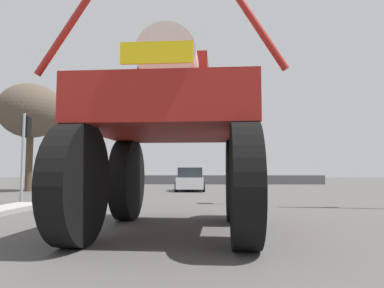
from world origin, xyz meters
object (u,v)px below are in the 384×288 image
Objects in this scene: oversize_sprayer at (173,131)px; bare_tree_left at (31,111)px; sedan_ahead at (190,180)px; traffic_signal_near_left at (26,138)px; traffic_signal_near_right at (252,126)px.

bare_tree_left reaches higher than oversize_sprayer.
bare_tree_left reaches higher than sedan_ahead.
sedan_ahead is at bearing 3.29° from oversize_sprayer.
bare_tree_left is at bearing 115.90° from traffic_signal_near_left.
traffic_signal_near_right is (8.95, -0.01, 0.46)m from traffic_signal_near_left.
bare_tree_left is (-10.51, 14.64, 3.08)m from oversize_sprayer.
sedan_ahead is at bearing 5.30° from bare_tree_left.
oversize_sprayer is 1.33× the size of sedan_ahead.
traffic_signal_near_right is at bearing -33.18° from bare_tree_left.
oversize_sprayer reaches higher than sedan_ahead.
traffic_signal_near_left is at bearing 179.94° from traffic_signal_near_right.
oversize_sprayer reaches higher than traffic_signal_near_right.
bare_tree_left reaches higher than traffic_signal_near_right.
sedan_ahead is 11.54m from traffic_signal_near_left.
traffic_signal_near_right is (2.60, 6.07, 0.93)m from oversize_sprayer.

